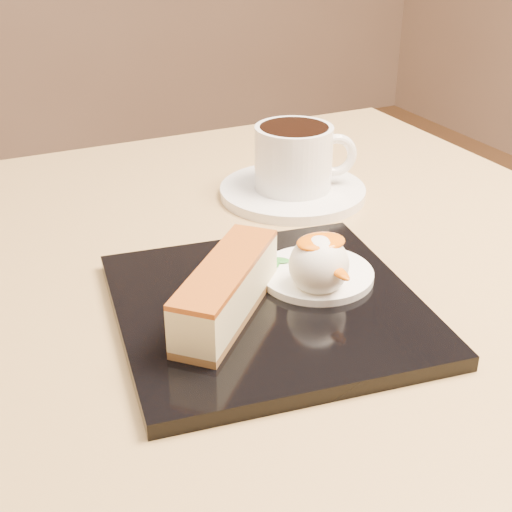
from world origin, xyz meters
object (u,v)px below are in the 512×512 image
cheesecake (226,290)px  table (231,447)px  dessert_plate (267,307)px  ice_cream_scoop (319,265)px  saucer (293,191)px  coffee_cup (295,156)px

cheesecake → table: bearing=20.5°
table → cheesecake: 0.19m
dessert_plate → ice_cream_scoop: size_ratio=4.85×
table → cheesecake: (-0.02, -0.04, 0.19)m
table → saucer: (0.14, 0.16, 0.16)m
cheesecake → ice_cream_scoop: (0.08, -0.00, 0.00)m
cheesecake → coffee_cup: bearing=5.2°
ice_cream_scoop → dessert_plate: bearing=172.9°
table → coffee_cup: coffee_cup is taller
saucer → coffee_cup: (0.00, -0.00, 0.04)m
ice_cream_scoop → saucer: ice_cream_scoop is taller
table → coffee_cup: bearing=47.7°
cheesecake → coffee_cup: (0.16, 0.20, 0.01)m
ice_cream_scoop → coffee_cup: size_ratio=0.44×
ice_cream_scoop → saucer: bearing=67.0°
table → dessert_plate: bearing=-65.8°
ice_cream_scoop → coffee_cup: bearing=66.4°
dessert_plate → coffee_cup: coffee_cup is taller
cheesecake → saucer: 0.26m
cheesecake → coffee_cup: coffee_cup is taller
dessert_plate → ice_cream_scoop: 0.05m
ice_cream_scoop → saucer: size_ratio=0.30×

